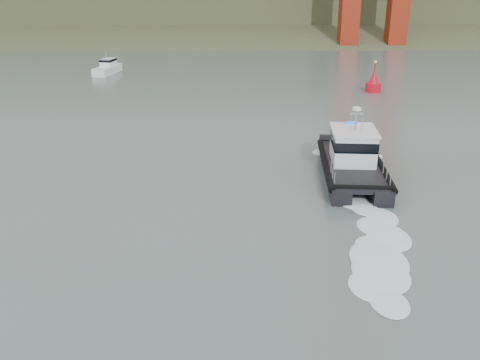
{
  "coord_description": "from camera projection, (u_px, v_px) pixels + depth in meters",
  "views": [
    {
      "loc": [
        -2.72,
        -15.73,
        12.47
      ],
      "look_at": [
        -1.94,
        9.52,
        2.4
      ],
      "focal_mm": 40.0,
      "sensor_mm": 36.0,
      "label": 1
    }
  ],
  "objects": [
    {
      "name": "motorboat",
      "position": [
        108.0,
        68.0,
        67.21
      ],
      "size": [
        2.96,
        5.45,
        2.85
      ],
      "rotation": [
        0.0,
        0.0,
        -0.25
      ],
      "color": "white",
      "rests_on": "ground"
    },
    {
      "name": "patrol_boat",
      "position": [
        353.0,
        159.0,
        33.96
      ],
      "size": [
        4.36,
        9.84,
        4.64
      ],
      "rotation": [
        0.0,
        0.0,
        -0.09
      ],
      "color": "black",
      "rests_on": "ground"
    },
    {
      "name": "nav_buoy",
      "position": [
        373.0,
        83.0,
        57.26
      ],
      "size": [
        1.68,
        1.68,
        3.51
      ],
      "color": "red",
      "rests_on": "ground"
    },
    {
      "name": "ground",
      "position": [
        302.0,
        338.0,
        19.3
      ],
      "size": [
        400.0,
        400.0,
        0.0
      ],
      "primitive_type": "plane",
      "color": "#4E5C58",
      "rests_on": "ground"
    }
  ]
}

